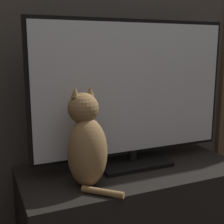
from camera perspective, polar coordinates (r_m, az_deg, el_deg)
The scene contains 4 objects.
wall_back at distance 1.78m, azimuth -0.53°, elevation 17.55°, with size 4.80×0.05×2.60m.
tv_stand at distance 1.72m, azimuth 3.67°, elevation -18.28°, with size 1.12×0.51×0.52m.
tv at distance 1.57m, azimuth 3.84°, elevation 3.32°, with size 1.05×0.22×0.74m.
cat at distance 1.37m, azimuth -4.71°, elevation -5.79°, with size 0.21×0.30×0.44m.
Camera 1 is at (-0.69, -0.40, 1.12)m, focal length 50.00 mm.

